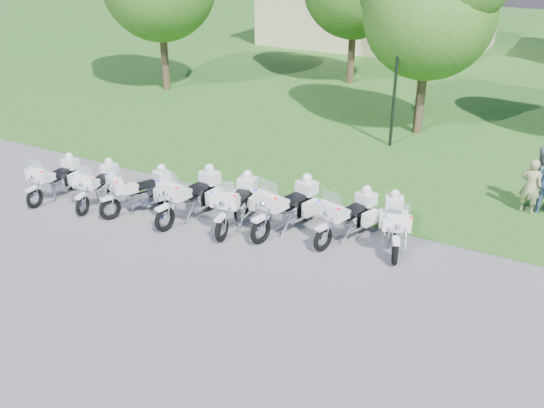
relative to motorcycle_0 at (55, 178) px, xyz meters
The scene contains 14 objects.
ground 6.24m from the motorcycle_0, ahead, with size 100.00×100.00×0.00m, color #58585D.
grass_lawn 27.47m from the motorcycle_0, 76.94° to the left, with size 100.00×48.00×0.01m, color #2F581B.
motorcycle_0 is the anchor object (origin of this frame).
motorcycle_1 1.50m from the motorcycle_0, 11.03° to the left, with size 0.97×2.13×1.45m.
motorcycle_2 2.97m from the motorcycle_0, ahead, with size 1.35×2.19×1.57m.
motorcycle_3 4.57m from the motorcycle_0, 10.37° to the left, with size 1.06×2.52×1.70m.
motorcycle_4 5.96m from the motorcycle_0, 10.25° to the left, with size 1.01×2.44×1.64m.
motorcycle_5 7.38m from the motorcycle_0, 11.59° to the left, with size 1.23×2.54×1.73m.
motorcycle_6 9.05m from the motorcycle_0, 11.59° to the left, with size 1.22×2.32×1.60m.
motorcycle_7 10.28m from the motorcycle_0, 11.40° to the left, with size 1.27×2.21×1.55m.
lamp_post 12.21m from the motorcycle_0, 51.06° to the left, with size 0.44×0.44×4.03m.
building_west 27.79m from the motorcycle_0, 89.58° to the left, with size 14.56×8.32×4.10m.
bystander_a 14.11m from the motorcycle_0, 24.24° to the left, with size 0.60×0.40×1.65m, color #959465.
bystander_b 14.40m from the motorcycle_0, 25.23° to the left, with size 0.94×0.74×1.94m, color gray.
Camera 1 is at (7.80, -11.48, 7.89)m, focal length 40.00 mm.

